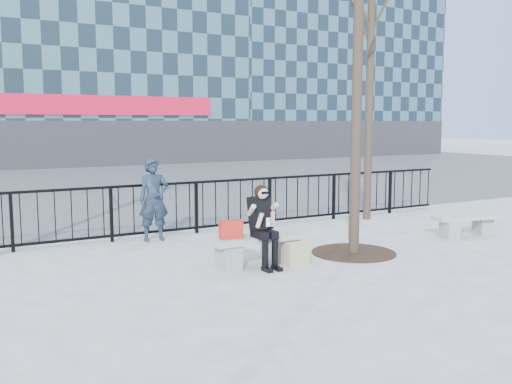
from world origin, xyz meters
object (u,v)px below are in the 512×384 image
bench_second (467,223)px  seated_woman (264,226)px  standing_man (154,200)px  bench_main (259,247)px

bench_second → seated_woman: bearing=-165.7°
seated_woman → standing_man: (-0.83, 2.87, 0.15)m
bench_second → seated_woman: (-4.91, -0.13, 0.40)m
bench_second → standing_man: (-5.74, 2.74, 0.55)m
seated_woman → standing_man: size_ratio=0.82×
bench_main → standing_man: 2.88m
seated_woman → standing_man: standing_man is taller
bench_main → seated_woman: bearing=-90.0°
bench_second → standing_man: size_ratio=0.89×
bench_main → standing_man: (-0.83, 2.71, 0.52)m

